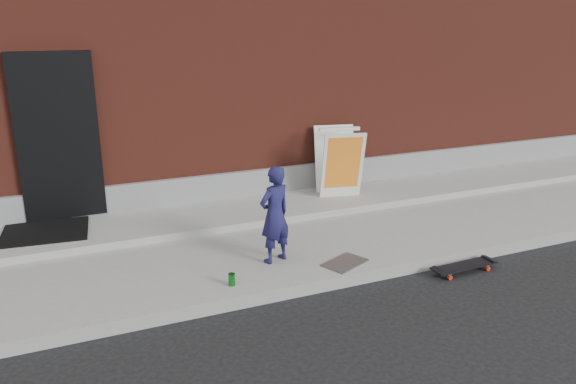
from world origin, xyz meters
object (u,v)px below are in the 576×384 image
pizza_sign (339,162)px  soda_can (232,279)px  child (275,215)px  skateboard (464,266)px

pizza_sign → soda_can: size_ratio=7.75×
child → soda_can: 0.94m
child → skateboard: 2.37m
child → skateboard: bearing=137.3°
skateboard → soda_can: size_ratio=6.11×
pizza_sign → soda_can: bearing=-138.5°
child → soda_can: size_ratio=8.46×
child → soda_can: child is taller
soda_can → skateboard: bearing=-9.9°
child → pizza_sign: bearing=-155.0°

